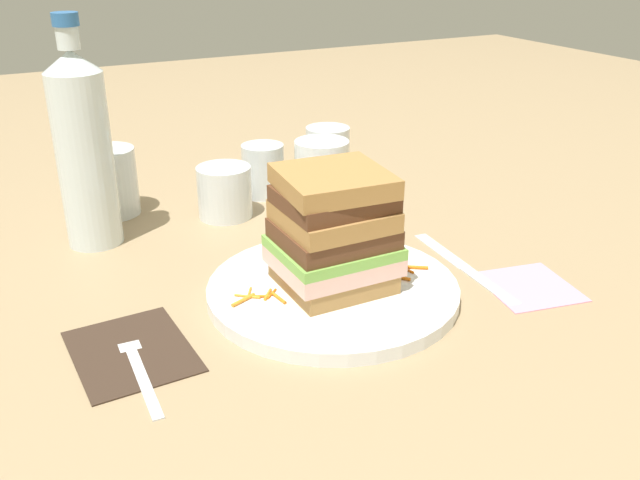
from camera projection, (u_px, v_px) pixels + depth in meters
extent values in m
plane|color=#9E8460|center=(339.00, 290.00, 0.76)|extent=(3.00, 3.00, 0.00)
cylinder|color=white|center=(333.00, 290.00, 0.75)|extent=(0.27, 0.27, 0.01)
cube|color=#A87A42|center=(333.00, 276.00, 0.74)|extent=(0.11, 0.10, 0.02)
cube|color=beige|center=(333.00, 260.00, 0.73)|extent=(0.12, 0.11, 0.02)
cube|color=#7AB74C|center=(333.00, 247.00, 0.73)|extent=(0.12, 0.11, 0.01)
cube|color=#56331E|center=(333.00, 233.00, 0.72)|extent=(0.11, 0.10, 0.02)
cube|color=#A87A42|center=(333.00, 216.00, 0.71)|extent=(0.11, 0.10, 0.02)
cube|color=#56331E|center=(334.00, 199.00, 0.71)|extent=(0.11, 0.09, 0.02)
cube|color=#A87A42|center=(333.00, 181.00, 0.70)|extent=(0.11, 0.11, 0.02)
cylinder|color=orange|center=(260.00, 296.00, 0.72)|extent=(0.02, 0.01, 0.00)
cylinder|color=orange|center=(249.00, 292.00, 0.73)|extent=(0.01, 0.02, 0.00)
cylinder|color=orange|center=(272.00, 295.00, 0.72)|extent=(0.02, 0.02, 0.00)
cylinder|color=orange|center=(279.00, 298.00, 0.71)|extent=(0.01, 0.03, 0.00)
cylinder|color=orange|center=(247.00, 296.00, 0.72)|extent=(0.02, 0.02, 0.00)
cylinder|color=orange|center=(266.00, 293.00, 0.72)|extent=(0.02, 0.02, 0.00)
cylinder|color=orange|center=(242.00, 298.00, 0.71)|extent=(0.03, 0.02, 0.00)
cylinder|color=orange|center=(414.00, 267.00, 0.78)|extent=(0.03, 0.02, 0.00)
cylinder|color=orange|center=(406.00, 269.00, 0.78)|extent=(0.01, 0.02, 0.00)
cylinder|color=orange|center=(397.00, 259.00, 0.80)|extent=(0.01, 0.02, 0.00)
cylinder|color=orange|center=(396.00, 274.00, 0.76)|extent=(0.02, 0.01, 0.00)
cylinder|color=orange|center=(397.00, 277.00, 0.76)|extent=(0.02, 0.03, 0.00)
cylinder|color=orange|center=(386.00, 261.00, 0.79)|extent=(0.01, 0.03, 0.00)
cylinder|color=orange|center=(391.00, 268.00, 0.78)|extent=(0.01, 0.02, 0.00)
cube|color=#38281E|center=(131.00, 351.00, 0.65)|extent=(0.11, 0.14, 0.00)
cube|color=silver|center=(144.00, 379.00, 0.61)|extent=(0.01, 0.11, 0.00)
cube|color=silver|center=(129.00, 344.00, 0.66)|extent=(0.02, 0.02, 0.00)
cylinder|color=silver|center=(132.00, 328.00, 0.68)|extent=(0.00, 0.04, 0.00)
cylinder|color=silver|center=(127.00, 329.00, 0.68)|extent=(0.00, 0.04, 0.00)
cylinder|color=silver|center=(121.00, 330.00, 0.68)|extent=(0.00, 0.04, 0.00)
cylinder|color=silver|center=(115.00, 331.00, 0.68)|extent=(0.00, 0.04, 0.00)
cube|color=silver|center=(490.00, 285.00, 0.77)|extent=(0.02, 0.10, 0.00)
cube|color=silver|center=(442.00, 250.00, 0.86)|extent=(0.02, 0.11, 0.00)
cylinder|color=white|center=(322.00, 178.00, 0.95)|extent=(0.07, 0.07, 0.10)
cylinder|color=#E55638|center=(322.00, 192.00, 0.96)|extent=(0.07, 0.07, 0.06)
cylinder|color=silver|center=(85.00, 161.00, 0.84)|extent=(0.07, 0.07, 0.21)
cone|color=silver|center=(71.00, 61.00, 0.79)|extent=(0.07, 0.07, 0.03)
cylinder|color=silver|center=(68.00, 38.00, 0.78)|extent=(0.03, 0.03, 0.03)
cylinder|color=#2D66A8|center=(65.00, 19.00, 0.77)|extent=(0.03, 0.03, 0.01)
cylinder|color=silver|center=(328.00, 157.00, 1.06)|extent=(0.07, 0.07, 0.09)
cylinder|color=silver|center=(263.00, 170.00, 1.02)|extent=(0.06, 0.06, 0.08)
cylinder|color=silver|center=(110.00, 182.00, 0.95)|extent=(0.07, 0.07, 0.09)
cylinder|color=silver|center=(225.00, 192.00, 0.95)|extent=(0.07, 0.07, 0.07)
cube|color=pink|center=(529.00, 286.00, 0.77)|extent=(0.11, 0.11, 0.00)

